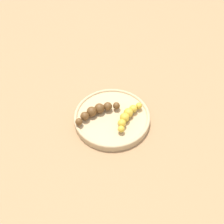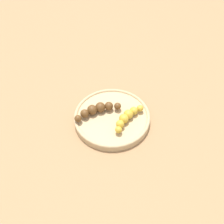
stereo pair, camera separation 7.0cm
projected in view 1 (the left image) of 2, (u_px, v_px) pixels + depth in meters
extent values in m
plane|color=#936D47|center=(112.00, 120.00, 0.91)|extent=(2.40, 2.40, 0.00)
cylinder|color=tan|center=(112.00, 118.00, 0.90)|extent=(0.22, 0.22, 0.02)
torus|color=tan|center=(112.00, 116.00, 0.89)|extent=(0.22, 0.22, 0.01)
sphere|color=gold|center=(139.00, 106.00, 0.90)|extent=(0.02, 0.02, 0.02)
sphere|color=gold|center=(133.00, 109.00, 0.89)|extent=(0.02, 0.02, 0.02)
sphere|color=gold|center=(128.00, 113.00, 0.88)|extent=(0.03, 0.03, 0.03)
sphere|color=gold|center=(125.00, 118.00, 0.87)|extent=(0.03, 0.03, 0.03)
sphere|color=gold|center=(122.00, 123.00, 0.86)|extent=(0.02, 0.02, 0.02)
sphere|color=gold|center=(121.00, 129.00, 0.84)|extent=(0.02, 0.02, 0.02)
sphere|color=#593819|center=(116.00, 106.00, 0.90)|extent=(0.02, 0.02, 0.02)
sphere|color=#593819|center=(108.00, 106.00, 0.90)|extent=(0.03, 0.03, 0.03)
sphere|color=#593819|center=(99.00, 108.00, 0.89)|extent=(0.03, 0.03, 0.03)
sphere|color=#593819|center=(92.00, 112.00, 0.88)|extent=(0.03, 0.03, 0.03)
sphere|color=#593819|center=(85.00, 116.00, 0.87)|extent=(0.03, 0.03, 0.03)
sphere|color=#593819|center=(79.00, 122.00, 0.86)|extent=(0.02, 0.02, 0.02)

